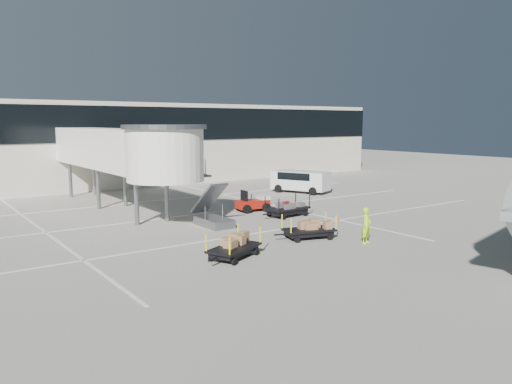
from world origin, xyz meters
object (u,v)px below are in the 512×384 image
at_px(suitcase_cart, 287,209).
at_px(baggage_tug, 253,203).
at_px(box_cart_near, 308,230).
at_px(box_cart_far, 235,248).
at_px(ground_worker, 366,225).
at_px(minivan, 299,180).

bearing_deg(suitcase_cart, baggage_tug, 98.45).
height_order(box_cart_near, box_cart_far, box_cart_far).
bearing_deg(suitcase_cart, box_cart_far, -146.70).
relative_size(baggage_tug, box_cart_near, 0.72).
xyz_separation_m(ground_worker, minivan, (9.38, 16.22, 0.20)).
distance_m(box_cart_near, minivan, 17.77).
distance_m(suitcase_cart, box_cart_near, 6.43).
bearing_deg(box_cart_near, minivan, 67.22).
bearing_deg(box_cart_near, box_cart_far, -153.69).
relative_size(ground_worker, minivan, 0.35).
bearing_deg(box_cart_near, suitcase_cart, 76.75).
distance_m(baggage_tug, minivan, 10.19).
bearing_deg(baggage_tug, suitcase_cart, -69.28).
relative_size(box_cart_near, ground_worker, 1.81).
relative_size(box_cart_far, minivan, 0.63).
height_order(baggage_tug, box_cart_far, baggage_tug).
relative_size(box_cart_near, box_cart_far, 1.01).
bearing_deg(suitcase_cart, ground_worker, -104.10).
bearing_deg(baggage_tug, box_cart_far, -121.63).
distance_m(baggage_tug, suitcase_cart, 2.98).
bearing_deg(minivan, box_cart_near, -152.29).
bearing_deg(minivan, baggage_tug, -171.88).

